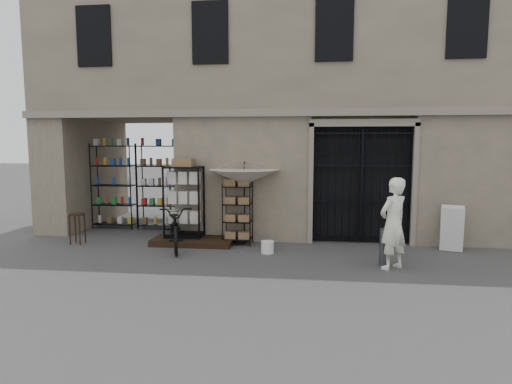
# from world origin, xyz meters

# --- Properties ---
(ground) EXTENTS (80.00, 80.00, 0.00)m
(ground) POSITION_xyz_m (0.00, 0.00, 0.00)
(ground) COLOR black
(ground) RESTS_ON ground
(main_building) EXTENTS (14.00, 4.00, 9.00)m
(main_building) POSITION_xyz_m (0.00, 4.00, 4.50)
(main_building) COLOR gray
(main_building) RESTS_ON ground
(shop_recess) EXTENTS (3.00, 1.70, 3.00)m
(shop_recess) POSITION_xyz_m (-4.50, 2.80, 1.50)
(shop_recess) COLOR black
(shop_recess) RESTS_ON ground
(shop_shelving) EXTENTS (2.70, 0.50, 2.50)m
(shop_shelving) POSITION_xyz_m (-4.55, 3.30, 1.25)
(shop_shelving) COLOR black
(shop_shelving) RESTS_ON ground
(iron_gate) EXTENTS (2.50, 0.21, 3.00)m
(iron_gate) POSITION_xyz_m (1.75, 2.28, 1.50)
(iron_gate) COLOR black
(iron_gate) RESTS_ON ground
(step_platform) EXTENTS (2.00, 0.90, 0.15)m
(step_platform) POSITION_xyz_m (-2.40, 1.55, 0.07)
(step_platform) COLOR black
(step_platform) RESTS_ON ground
(display_cabinet) EXTENTS (1.04, 0.86, 1.93)m
(display_cabinet) POSITION_xyz_m (-2.66, 1.69, 0.95)
(display_cabinet) COLOR black
(display_cabinet) RESTS_ON step_platform
(wire_rack) EXTENTS (0.77, 0.63, 1.55)m
(wire_rack) POSITION_xyz_m (-1.29, 1.67, 0.76)
(wire_rack) COLOR black
(wire_rack) RESTS_ON ground
(market_umbrella) EXTENTS (1.84, 1.86, 2.47)m
(market_umbrella) POSITION_xyz_m (-1.13, 1.75, 1.78)
(market_umbrella) COLOR black
(market_umbrella) RESTS_ON ground
(white_bucket) EXTENTS (0.32, 0.32, 0.28)m
(white_bucket) POSITION_xyz_m (-0.47, 0.90, 0.14)
(white_bucket) COLOR silver
(white_bucket) RESTS_ON ground
(bicycle) EXTENTS (1.01, 1.24, 2.03)m
(bicycle) POSITION_xyz_m (-2.69, 1.06, 0.00)
(bicycle) COLOR black
(bicycle) RESTS_ON ground
(wooden_stool) EXTENTS (0.41, 0.41, 0.77)m
(wooden_stool) POSITION_xyz_m (-5.28, 1.24, 0.40)
(wooden_stool) COLOR black
(wooden_stool) RESTS_ON ground
(steel_bollard) EXTENTS (0.16, 0.16, 0.78)m
(steel_bollard) POSITION_xyz_m (1.98, 0.22, 0.39)
(steel_bollard) COLOR #45494C
(steel_bollard) RESTS_ON ground
(shopkeeper) EXTENTS (1.69, 1.85, 0.44)m
(shopkeeper) POSITION_xyz_m (2.12, -0.03, 0.00)
(shopkeeper) COLOR white
(shopkeeper) RESTS_ON ground
(easel_sign) EXTENTS (0.64, 0.69, 1.04)m
(easel_sign) POSITION_xyz_m (3.76, 1.54, 0.54)
(easel_sign) COLOR silver
(easel_sign) RESTS_ON ground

